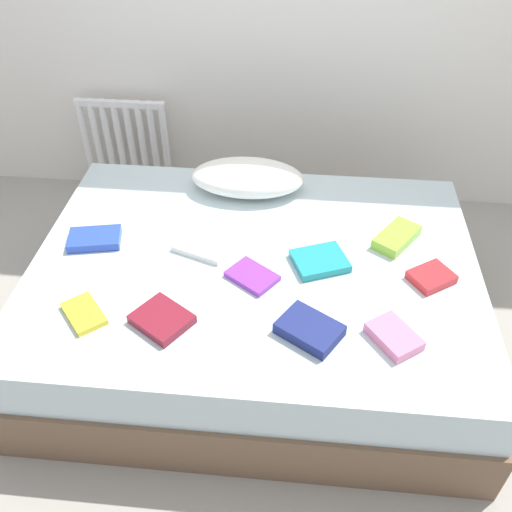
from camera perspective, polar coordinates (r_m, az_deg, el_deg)
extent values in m
plane|color=#9E998E|center=(2.80, -0.10, -8.17)|extent=(8.00, 8.00, 0.00)
cube|color=brown|center=(2.69, -0.10, -6.20)|extent=(2.00, 1.50, 0.28)
cube|color=silver|center=(2.52, -0.11, -2.30)|extent=(1.96, 1.46, 0.22)
cylinder|color=white|center=(3.75, -17.18, 11.57)|extent=(0.04, 0.04, 0.52)
cylinder|color=white|center=(3.72, -16.10, 11.58)|extent=(0.04, 0.04, 0.52)
cylinder|color=white|center=(3.70, -15.01, 11.58)|extent=(0.04, 0.04, 0.52)
cylinder|color=white|center=(3.67, -13.90, 11.59)|extent=(0.04, 0.04, 0.52)
cylinder|color=white|center=(3.65, -12.78, 11.59)|extent=(0.04, 0.04, 0.52)
cylinder|color=white|center=(3.63, -11.65, 11.58)|extent=(0.04, 0.04, 0.52)
cylinder|color=white|center=(3.61, -10.50, 11.57)|extent=(0.04, 0.04, 0.52)
cylinder|color=white|center=(3.59, -9.34, 11.56)|extent=(0.04, 0.04, 0.52)
cube|color=white|center=(3.55, -13.95, 14.99)|extent=(0.56, 0.04, 0.04)
cube|color=white|center=(3.78, -12.79, 8.39)|extent=(0.56, 0.04, 0.04)
ellipsoid|color=white|center=(2.84, -0.88, 8.11)|extent=(0.57, 0.32, 0.15)
cube|color=teal|center=(2.43, 6.59, -0.48)|extent=(0.28, 0.26, 0.04)
cube|color=pink|center=(2.16, 14.03, -8.06)|extent=(0.22, 0.24, 0.04)
cube|color=#2847B7|center=(2.63, -16.30, 1.72)|extent=(0.26, 0.19, 0.04)
cube|color=white|center=(2.51, -5.37, 1.20)|extent=(0.29, 0.26, 0.03)
cube|color=yellow|center=(2.29, -17.33, -5.69)|extent=(0.22, 0.23, 0.02)
cube|color=#8CC638|center=(2.61, 14.30, 1.89)|extent=(0.24, 0.27, 0.05)
cube|color=maroon|center=(2.19, -9.68, -6.45)|extent=(0.27, 0.26, 0.04)
cube|color=navy|center=(2.13, 5.54, -7.54)|extent=(0.28, 0.26, 0.05)
cube|color=purple|center=(2.34, -0.47, -2.09)|extent=(0.25, 0.23, 0.03)
cube|color=red|center=(2.44, 17.64, -2.08)|extent=(0.22, 0.21, 0.04)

